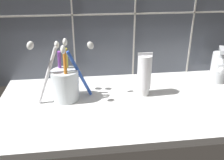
% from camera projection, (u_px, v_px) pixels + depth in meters
% --- Properties ---
extents(sink_counter, '(0.78, 0.38, 0.02)m').
position_uv_depth(sink_counter, '(139.00, 103.00, 0.71)').
color(sink_counter, white).
rests_on(sink_counter, ground).
extents(toothbrush_cup, '(0.18, 0.10, 0.18)m').
position_uv_depth(toothbrush_cup, '(65.00, 82.00, 0.69)').
color(toothbrush_cup, silver).
rests_on(toothbrush_cup, sink_counter).
extents(toothpaste_tube, '(0.04, 0.04, 0.13)m').
position_uv_depth(toothpaste_tube, '(144.00, 74.00, 0.71)').
color(toothpaste_tube, white).
rests_on(toothpaste_tube, sink_counter).
extents(sink_faucet, '(0.07, 0.11, 0.11)m').
position_uv_depth(sink_faucet, '(219.00, 67.00, 0.79)').
color(sink_faucet, silver).
rests_on(sink_faucet, sink_counter).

